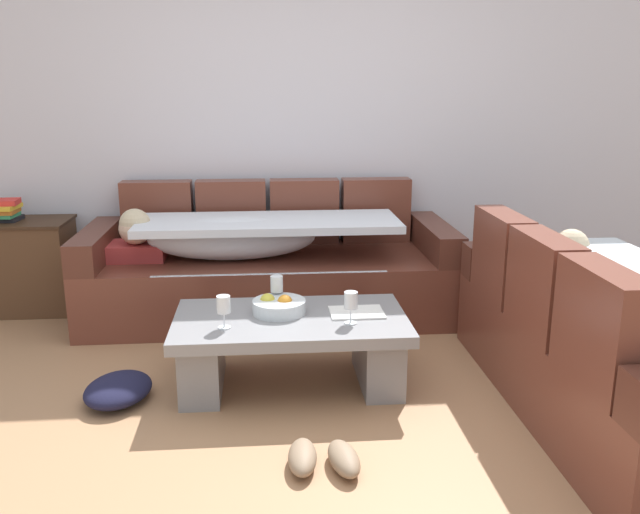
# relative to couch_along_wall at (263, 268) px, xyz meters

# --- Properties ---
(ground_plane) EXTENTS (14.00, 14.00, 0.00)m
(ground_plane) POSITION_rel_couch_along_wall_xyz_m (0.25, -1.63, -0.33)
(ground_plane) COLOR #A87852
(back_wall) EXTENTS (9.00, 0.10, 2.70)m
(back_wall) POSITION_rel_couch_along_wall_xyz_m (0.25, 0.52, 1.02)
(back_wall) COLOR silver
(back_wall) RESTS_ON ground_plane
(couch_along_wall) EXTENTS (2.45, 0.92, 0.88)m
(couch_along_wall) POSITION_rel_couch_along_wall_xyz_m (0.00, 0.00, 0.00)
(couch_along_wall) COLOR brown
(couch_along_wall) RESTS_ON ground_plane
(couch_near_window) EXTENTS (0.92, 2.01, 0.88)m
(couch_near_window) POSITION_rel_couch_along_wall_xyz_m (1.64, -1.54, 0.01)
(couch_near_window) COLOR brown
(couch_near_window) RESTS_ON ground_plane
(coffee_table) EXTENTS (1.20, 0.68, 0.38)m
(coffee_table) POSITION_rel_couch_along_wall_xyz_m (0.14, -1.13, -0.09)
(coffee_table) COLOR gray
(coffee_table) RESTS_ON ground_plane
(fruit_bowl) EXTENTS (0.28, 0.28, 0.10)m
(fruit_bowl) POSITION_rel_couch_along_wall_xyz_m (0.08, -1.07, 0.09)
(fruit_bowl) COLOR silver
(fruit_bowl) RESTS_ON coffee_table
(wine_glass_near_left) EXTENTS (0.07, 0.07, 0.17)m
(wine_glass_near_left) POSITION_rel_couch_along_wall_xyz_m (-0.20, -1.27, 0.17)
(wine_glass_near_left) COLOR silver
(wine_glass_near_left) RESTS_ON coffee_table
(wine_glass_near_right) EXTENTS (0.07, 0.07, 0.17)m
(wine_glass_near_right) POSITION_rel_couch_along_wall_xyz_m (0.43, -1.26, 0.17)
(wine_glass_near_right) COLOR silver
(wine_glass_near_right) RESTS_ON coffee_table
(wine_glass_far_back) EXTENTS (0.07, 0.07, 0.17)m
(wine_glass_far_back) POSITION_rel_couch_along_wall_xyz_m (0.07, -0.95, 0.17)
(wine_glass_far_back) COLOR silver
(wine_glass_far_back) RESTS_ON coffee_table
(open_magazine) EXTENTS (0.28, 0.21, 0.01)m
(open_magazine) POSITION_rel_couch_along_wall_xyz_m (0.48, -1.11, 0.06)
(open_magazine) COLOR white
(open_magazine) RESTS_ON coffee_table
(side_cabinet) EXTENTS (0.72, 0.44, 0.64)m
(side_cabinet) POSITION_rel_couch_along_wall_xyz_m (-1.69, 0.22, -0.01)
(side_cabinet) COLOR #513420
(side_cabinet) RESTS_ON ground_plane
(book_stack_on_cabinet) EXTENTS (0.18, 0.22, 0.15)m
(book_stack_on_cabinet) POSITION_rel_couch_along_wall_xyz_m (-1.73, 0.22, 0.38)
(book_stack_on_cabinet) COLOR black
(book_stack_on_cabinet) RESTS_ON side_cabinet
(pair_of_shoes) EXTENTS (0.32, 0.31, 0.09)m
(pair_of_shoes) POSITION_rel_couch_along_wall_xyz_m (0.23, -1.94, -0.28)
(pair_of_shoes) COLOR #8C7259
(pair_of_shoes) RESTS_ON ground_plane
(crumpled_garment) EXTENTS (0.40, 0.46, 0.12)m
(crumpled_garment) POSITION_rel_couch_along_wall_xyz_m (-0.74, -1.25, -0.27)
(crumpled_garment) COLOR #191933
(crumpled_garment) RESTS_ON ground_plane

